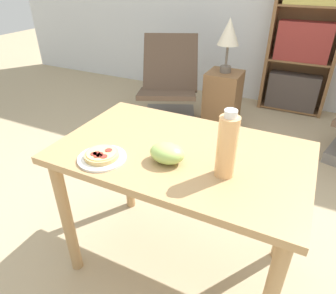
{
  "coord_description": "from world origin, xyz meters",
  "views": [
    {
      "loc": [
        0.37,
        -1.21,
        1.49
      ],
      "look_at": [
        -0.11,
        -0.23,
        0.83
      ],
      "focal_mm": 32.0,
      "sensor_mm": 36.0,
      "label": 1
    }
  ],
  "objects": [
    {
      "name": "grape_bunch",
      "position": [
        -0.11,
        -0.25,
        0.81
      ],
      "size": [
        0.15,
        0.13,
        0.08
      ],
      "color": "#A8CC66",
      "rests_on": "dining_table"
    },
    {
      "name": "side_table",
      "position": [
        -0.42,
        1.71,
        0.29
      ],
      "size": [
        0.34,
        0.34,
        0.58
      ],
      "color": "brown",
      "rests_on": "ground_plane"
    },
    {
      "name": "table_lamp",
      "position": [
        -0.42,
        1.71,
        0.95
      ],
      "size": [
        0.21,
        0.21,
        0.51
      ],
      "color": "#665B51",
      "rests_on": "side_table"
    },
    {
      "name": "pizza_on_plate",
      "position": [
        -0.37,
        -0.36,
        0.79
      ],
      "size": [
        0.21,
        0.21,
        0.04
      ],
      "color": "white",
      "rests_on": "dining_table"
    },
    {
      "name": "dining_table",
      "position": [
        -0.09,
        -0.13,
        0.65
      ],
      "size": [
        1.14,
        0.7,
        0.77
      ],
      "color": "tan",
      "rests_on": "ground_plane"
    },
    {
      "name": "lounge_chair_near",
      "position": [
        -0.97,
        1.55,
        0.29
      ],
      "size": [
        0.81,
        0.93,
        0.88
      ],
      "rotation": [
        0.0,
        0.0,
        0.42
      ],
      "color": "slate",
      "rests_on": "ground_plane"
    },
    {
      "name": "drink_bottle",
      "position": [
        0.14,
        -0.23,
        0.91
      ],
      "size": [
        0.08,
        0.08,
        0.28
      ],
      "color": "#EFB270",
      "rests_on": "dining_table"
    },
    {
      "name": "ground_plane",
      "position": [
        0.0,
        0.0,
        0.0
      ],
      "size": [
        14.0,
        14.0,
        0.0
      ],
      "primitive_type": "plane",
      "color": "tan"
    },
    {
      "name": "bookshelf",
      "position": [
        0.21,
        2.47,
        0.82
      ],
      "size": [
        0.72,
        0.25,
        1.74
      ],
      "color": "brown",
      "rests_on": "ground_plane"
    }
  ]
}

